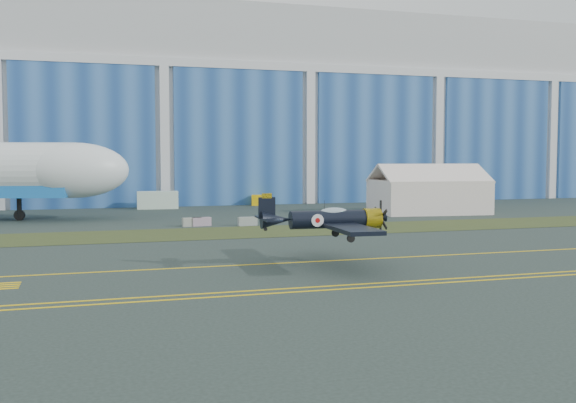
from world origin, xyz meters
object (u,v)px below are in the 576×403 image
object	(u,v)px
warbird	(328,219)
tug	(261,200)
shipping_container	(158,200)
tent	(428,188)

from	to	relation	value
warbird	tug	xyz separation A→B (m)	(9.78, 54.29, -2.29)
warbird	tug	world-z (taller)	warbird
tug	shipping_container	bearing A→B (deg)	-159.12
warbird	shipping_container	world-z (taller)	warbird
warbird	tent	xyz separation A→B (m)	(26.84, 35.23, 0.09)
warbird	tent	world-z (taller)	tent
warbird	tent	size ratio (longest dim) A/B	0.85
tug	warbird	bearing A→B (deg)	-86.86
shipping_container	tent	bearing A→B (deg)	-24.11
shipping_container	tug	xyz separation A→B (m)	(15.23, 2.01, -0.43)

